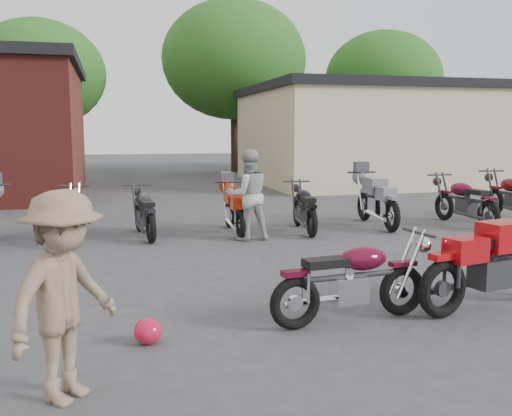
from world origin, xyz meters
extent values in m
plane|color=#39393C|center=(0.00, 0.00, 0.00)|extent=(90.00, 90.00, 0.00)
cube|color=#C6BD8D|center=(8.50, 15.00, 1.75)|extent=(10.00, 8.00, 3.50)
ellipsoid|color=red|center=(-1.76, -0.45, 0.13)|extent=(0.36, 0.36, 0.26)
imported|color=#ABABA7|center=(0.43, 4.46, 0.85)|extent=(0.88, 0.72, 1.71)
imported|color=#836951|center=(-2.43, -1.46, 0.81)|extent=(1.13, 1.19, 1.62)
camera|label=1|loc=(-2.07, -5.85, 2.06)|focal=40.00mm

